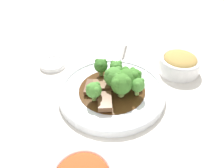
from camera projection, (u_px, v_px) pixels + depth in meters
name	position (u px, v px, depth m)	size (l,w,h in m)	color
ground_plane	(112.00, 94.00, 0.55)	(4.00, 4.00, 0.00)	silver
main_plate	(112.00, 91.00, 0.54)	(0.26, 0.26, 0.02)	white
beef_strip_0	(105.00, 101.00, 0.49)	(0.06, 0.06, 0.01)	brown
beef_strip_1	(103.00, 85.00, 0.54)	(0.06, 0.06, 0.01)	brown
beef_strip_2	(92.00, 87.00, 0.53)	(0.06, 0.06, 0.01)	#56331E
beef_strip_3	(124.00, 77.00, 0.56)	(0.04, 0.06, 0.01)	brown
broccoli_floret_0	(121.00, 84.00, 0.49)	(0.05, 0.05, 0.06)	#8EB756
broccoli_floret_1	(116.00, 67.00, 0.56)	(0.03, 0.03, 0.04)	#8EB756
broccoli_floret_2	(115.00, 77.00, 0.51)	(0.05, 0.05, 0.06)	#7FA84C
broccoli_floret_3	(127.00, 78.00, 0.51)	(0.05, 0.05, 0.06)	#8EB756
broccoli_floret_4	(137.00, 85.00, 0.50)	(0.03, 0.03, 0.05)	#8EB756
broccoli_floret_5	(94.00, 90.00, 0.49)	(0.04, 0.04, 0.05)	#7FA84C
broccoli_floret_6	(134.00, 76.00, 0.53)	(0.04, 0.04, 0.04)	#7FA84C
broccoli_floret_7	(101.00, 66.00, 0.56)	(0.04, 0.04, 0.05)	#7FA84C
serving_spoon	(118.00, 66.00, 0.60)	(0.19, 0.15, 0.01)	#B7B7BC
side_bowl_appetizer	(179.00, 63.00, 0.60)	(0.11, 0.11, 0.05)	white
sauce_dish	(53.00, 64.00, 0.64)	(0.07, 0.07, 0.01)	white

